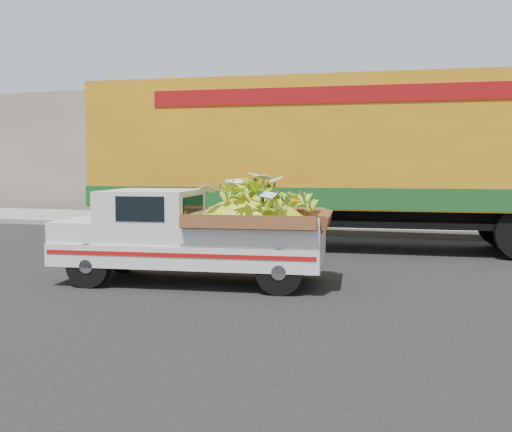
% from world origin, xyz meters
% --- Properties ---
extents(ground, '(100.00, 100.00, 0.00)m').
position_xyz_m(ground, '(0.00, 0.00, 0.00)').
color(ground, black).
rests_on(ground, ground).
extents(curb, '(60.00, 0.25, 0.15)m').
position_xyz_m(curb, '(0.00, 7.72, 0.07)').
color(curb, gray).
rests_on(curb, ground).
extents(sidewalk, '(60.00, 4.00, 0.14)m').
position_xyz_m(sidewalk, '(0.00, 9.82, 0.07)').
color(sidewalk, gray).
rests_on(sidewalk, ground).
extents(building_left, '(18.00, 6.00, 5.00)m').
position_xyz_m(building_left, '(-8.00, 15.72, 2.50)').
color(building_left, gray).
rests_on(building_left, ground).
extents(pickup_truck, '(4.43, 2.08, 1.50)m').
position_xyz_m(pickup_truck, '(-1.42, 0.65, 0.80)').
color(pickup_truck, black).
rests_on(pickup_truck, ground).
extents(semi_trailer, '(12.04, 3.57, 3.80)m').
position_xyz_m(semi_trailer, '(0.18, 5.27, 2.12)').
color(semi_trailer, black).
rests_on(semi_trailer, ground).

